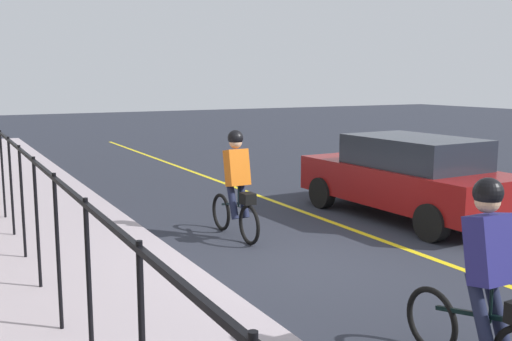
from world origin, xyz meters
The scene contains 7 objects.
ground_plane centered at (0.00, 0.00, 0.00)m, with size 80.00×80.00×0.00m, color #262934.
lane_line_centre centered at (0.00, -1.60, 0.00)m, with size 36.00×0.12×0.01m, color yellow.
sidewalk centered at (0.00, 3.40, 0.07)m, with size 40.00×3.20×0.15m, color #A99CA5.
iron_fence centered at (1.00, 3.80, 1.28)m, with size 18.05×0.04×1.60m.
cyclist_lead centered at (1.67, 0.46, 0.91)m, with size 1.71×0.36×1.83m.
cyclist_follow centered at (-3.61, 0.65, 0.91)m, with size 1.71×0.36×1.83m.
patrol_sedan centered at (1.45, -3.06, 0.82)m, with size 4.47×2.06×1.58m.
Camera 1 is at (-7.04, 4.75, 2.66)m, focal length 41.69 mm.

